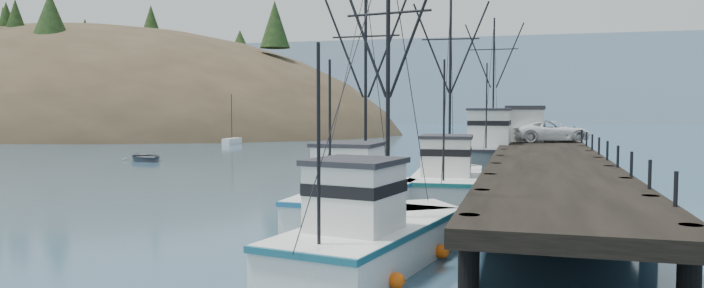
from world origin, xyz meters
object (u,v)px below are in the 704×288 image
(trawler_far, at_px, (448,180))
(pickup_truck, at_px, (551,131))
(pier_shed, at_px, (525,123))
(trawler_mid, at_px, (359,198))
(motorboat, at_px, (146,161))
(trawler_near, at_px, (375,236))
(pier, at_px, (548,162))
(work_vessel, at_px, (491,152))

(trawler_far, distance_m, pickup_truck, 18.04)
(trawler_far, bearing_deg, pier_shed, 77.40)
(trawler_mid, xyz_separation_m, pickup_truck, (8.81, 24.32, 2.01))
(trawler_mid, height_order, motorboat, trawler_mid)
(trawler_far, xyz_separation_m, motorboat, (-27.83, 13.94, -0.82))
(trawler_near, distance_m, trawler_far, 14.94)
(pier, height_order, pickup_truck, pickup_truck)
(work_vessel, xyz_separation_m, pickup_truck, (4.39, 1.28, 1.60))
(trawler_far, distance_m, work_vessel, 15.74)
(trawler_mid, bearing_deg, work_vessel, 79.13)
(trawler_near, distance_m, motorboat, 39.80)
(trawler_near, height_order, pickup_truck, trawler_near)
(trawler_far, xyz_separation_m, work_vessel, (1.44, 15.67, 0.41))
(pier, height_order, motorboat, pier)
(pier_shed, relative_size, pickup_truck, 0.54)
(pier, relative_size, pickup_truck, 7.40)
(trawler_near, relative_size, trawler_far, 0.92)
(pier, bearing_deg, motorboat, 161.38)
(trawler_near, xyz_separation_m, pickup_truck, (6.29, 31.89, 2.01))
(trawler_near, bearing_deg, pier_shed, 82.34)
(pier, bearing_deg, pier_shed, 95.03)
(motorboat, bearing_deg, trawler_mid, -89.14)
(work_vessel, relative_size, pier_shed, 4.39)
(trawler_far, relative_size, pier_shed, 3.49)
(pier_shed, height_order, motorboat, pier_shed)
(trawler_mid, xyz_separation_m, motorboat, (-24.85, 21.31, -0.82))
(pier_shed, bearing_deg, pier, -84.97)
(pickup_truck, bearing_deg, pier_shed, 55.73)
(work_vessel, relative_size, pickup_truck, 2.36)
(pier, distance_m, trawler_near, 18.65)
(pickup_truck, bearing_deg, motorboat, 74.55)
(pier_shed, bearing_deg, work_vessel, -144.45)
(pickup_truck, bearing_deg, trawler_near, 148.29)
(pier, bearing_deg, trawler_mid, -128.70)
(trawler_near, relative_size, pickup_truck, 1.72)
(pier_shed, xyz_separation_m, motorboat, (-31.72, -3.48, -3.42))
(pier, distance_m, pier_shed, 14.76)
(pier, distance_m, work_vessel, 13.39)
(pier_shed, relative_size, motorboat, 0.67)
(trawler_mid, relative_size, trawler_far, 0.93)
(trawler_near, relative_size, pier_shed, 3.20)
(pier, bearing_deg, pickup_truck, 87.38)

